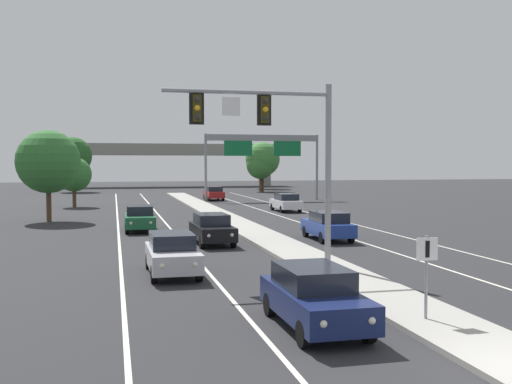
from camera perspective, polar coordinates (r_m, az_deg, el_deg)
median_island at (r=29.63m, az=3.01°, el=-5.36°), size 2.40×110.00×0.15m
lane_stripe_oncoming_center at (r=35.59m, az=-7.50°, el=-4.13°), size 0.14×100.00×0.01m
lane_stripe_receding_center at (r=37.70m, az=6.89°, el=-3.74°), size 0.14×100.00×0.01m
edge_stripe_left at (r=35.41m, az=-12.84°, el=-4.21°), size 0.14×100.00×0.01m
edge_stripe_right at (r=38.96m, az=11.46°, el=-3.56°), size 0.14×100.00×0.01m
overhead_signal_mast at (r=23.43m, az=2.03°, el=5.32°), size 6.65×0.44×7.20m
median_sign_post at (r=16.58m, az=15.82°, el=-6.62°), size 0.60×0.10×2.20m
car_oncoming_navy at (r=15.85m, az=5.53°, el=-9.78°), size 1.86×4.49×1.58m
car_oncoming_silver at (r=23.32m, az=-7.93°, el=-5.74°), size 1.85×4.48×1.58m
car_oncoming_black at (r=31.77m, az=-4.18°, el=-3.46°), size 1.91×4.51×1.58m
car_oncoming_green at (r=38.47m, az=-10.94°, el=-2.42°), size 1.86×4.48×1.58m
car_receding_blue at (r=33.56m, az=6.80°, el=-3.14°), size 1.88×4.50×1.58m
car_receding_white at (r=52.92m, az=2.84°, el=-0.97°), size 1.86×4.49×1.58m
car_receding_red at (r=68.98m, az=-4.01°, el=-0.10°), size 1.87×4.49×1.58m
highway_sign_gantry at (r=68.39m, az=0.63°, el=4.36°), size 13.28×0.42×7.50m
overpass_bridge at (r=109.49m, az=-8.99°, el=3.53°), size 42.40×6.40×7.65m
tree_far_right_b at (r=89.36m, az=0.43°, el=2.57°), size 4.20×4.20×6.07m
tree_far_left_c at (r=60.74m, az=-16.82°, el=1.60°), size 3.34×3.34×4.83m
tree_far_right_c at (r=89.79m, az=0.64°, el=3.12°), size 5.09×5.09×7.37m
tree_far_left_a at (r=46.28m, az=-19.04°, el=2.72°), size 4.60×4.60×6.65m
tree_far_left_b at (r=92.65m, az=-16.95°, el=3.28°), size 5.59×5.59×8.09m
tree_far_right_a at (r=99.76m, az=0.53°, el=3.20°), size 5.31×5.31×7.68m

